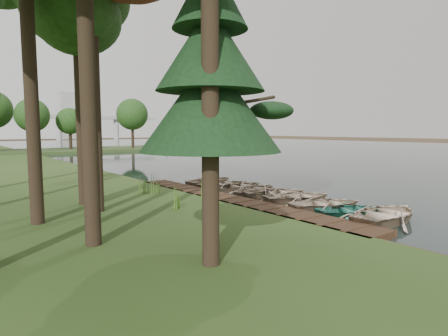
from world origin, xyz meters
TOP-DOWN VIEW (x-y plane):
  - ground at (0.00, 0.00)m, footprint 300.00×300.00m
  - water at (30.00, 20.00)m, footprint 130.00×200.00m
  - boardwalk at (-1.60, 0.00)m, footprint 1.60×16.00m
  - peninsula at (8.00, 50.00)m, footprint 50.00×14.00m
  - far_trees at (4.67, 50.00)m, footprint 45.60×5.60m
  - bridge at (12.31, 120.00)m, footprint 95.90×4.00m
  - building_a at (30.00, 140.00)m, footprint 10.00×8.00m
  - rowboat_0 at (1.02, -6.64)m, footprint 3.92×2.91m
  - rowboat_1 at (0.77, -5.28)m, footprint 3.72×3.25m
  - rowboat_2 at (0.89, -3.87)m, footprint 4.09×3.52m
  - rowboat_3 at (1.22, -1.90)m, footprint 4.14×3.56m
  - rowboat_4 at (1.24, -0.26)m, footprint 4.11×3.62m
  - rowboat_5 at (1.13, 0.93)m, footprint 4.03×3.39m
  - rowboat_6 at (1.20, 2.62)m, footprint 3.41×2.44m
  - rowboat_7 at (0.98, 3.79)m, footprint 3.62×2.77m
  - rowboat_8 at (1.22, 5.52)m, footprint 3.75×2.87m
  - stored_rowboat at (-4.45, 11.52)m, footprint 3.79×2.72m
  - tree_4 at (-7.70, 2.89)m, footprint 4.07×4.07m
  - pine_tree at (-6.96, -5.95)m, footprint 3.80×3.80m
  - reeds_0 at (-4.97, -0.56)m, footprint 0.60×0.60m
  - reeds_1 at (-2.60, 0.39)m, footprint 0.60×0.60m
  - reeds_2 at (-3.83, 3.52)m, footprint 0.60×0.60m
  - reeds_3 at (-4.18, 3.94)m, footprint 0.60×0.60m

SIDE VIEW (x-z plane):
  - ground at x=0.00m, z-range 0.00..0.00m
  - water at x=30.00m, z-range 0.00..0.05m
  - boardwalk at x=-1.60m, z-range 0.00..0.30m
  - peninsula at x=8.00m, z-range 0.00..0.45m
  - rowboat_1 at x=0.77m, z-range 0.05..0.69m
  - rowboat_7 at x=0.98m, z-range 0.05..0.75m
  - rowboat_6 at x=1.20m, z-range 0.05..0.76m
  - rowboat_4 at x=1.24m, z-range 0.05..0.76m
  - rowboat_2 at x=0.89m, z-range 0.05..0.76m
  - rowboat_5 at x=1.13m, z-range 0.05..0.76m
  - rowboat_3 at x=1.22m, z-range 0.05..0.77m
  - rowboat_8 at x=1.22m, z-range 0.05..0.77m
  - rowboat_0 at x=1.02m, z-range 0.05..0.83m
  - stored_rowboat at x=-4.45m, z-range 0.30..1.08m
  - reeds_3 at x=-4.18m, z-range 0.30..1.22m
  - reeds_0 at x=-4.97m, z-range 0.30..1.23m
  - reeds_1 at x=-2.60m, z-range 0.30..1.42m
  - reeds_2 at x=-3.83m, z-range 0.30..1.45m
  - pine_tree at x=-6.96m, z-range 1.17..9.02m
  - far_trees at x=4.67m, z-range 2.03..10.83m
  - bridge at x=12.31m, z-range 2.78..11.38m
  - tree_4 at x=-7.70m, z-range 3.52..13.63m
  - building_a at x=30.00m, z-range 0.00..18.00m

